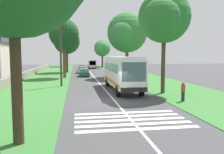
{
  "coord_description": "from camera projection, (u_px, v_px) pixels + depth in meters",
  "views": [
    {
      "loc": [
        -19.52,
        3.31,
        3.93
      ],
      "look_at": [
        4.81,
        -0.54,
        1.6
      ],
      "focal_mm": 37.33,
      "sensor_mm": 36.0,
      "label": 1
    }
  ],
  "objects": [
    {
      "name": "trailing_minibus_0",
      "position": [
        92.0,
        63.0,
        68.38
      ],
      "size": [
        6.0,
        2.14,
        2.53
      ],
      "color": "#BFB299",
      "rests_on": "ground"
    },
    {
      "name": "trailing_car_1",
      "position": [
        82.0,
        70.0,
        51.01
      ],
      "size": [
        4.3,
        1.78,
        1.43
      ],
      "color": "#B7A893",
      "rests_on": "ground"
    },
    {
      "name": "zebra_crossing",
      "position": [
        131.0,
        120.0,
        14.13
      ],
      "size": [
        4.05,
        6.8,
        0.01
      ],
      "color": "silver",
      "rests_on": "ground"
    },
    {
      "name": "centre_line",
      "position": [
        98.0,
        81.0,
        34.82
      ],
      "size": [
        110.0,
        0.16,
        0.01
      ],
      "primitive_type": "cube",
      "color": "silver",
      "rests_on": "ground"
    },
    {
      "name": "grass_verge_right",
      "position": [
        150.0,
        80.0,
        36.1
      ],
      "size": [
        120.0,
        8.0,
        0.04
      ],
      "primitive_type": "cube",
      "color": "#387533",
      "rests_on": "ground"
    },
    {
      "name": "roadside_tree_right_1",
      "position": [
        102.0,
        49.0,
        72.2
      ],
      "size": [
        5.4,
        4.47,
        8.08
      ],
      "color": "#4C3826",
      "rests_on": "grass_verge_right"
    },
    {
      "name": "ground",
      "position": [
        115.0,
        101.0,
        20.07
      ],
      "size": [
        160.0,
        160.0,
        0.0
      ],
      "primitive_type": "plane",
      "color": "#424244"
    },
    {
      "name": "coach_bus",
      "position": [
        122.0,
        71.0,
        25.89
      ],
      "size": [
        11.16,
        2.62,
        3.73
      ],
      "color": "white",
      "rests_on": "ground"
    },
    {
      "name": "utility_pole",
      "position": [
        61.0,
        54.0,
        28.78
      ],
      "size": [
        0.24,
        1.4,
        7.87
      ],
      "color": "#473828",
      "rests_on": "grass_verge_left"
    },
    {
      "name": "roadside_tree_right_2",
      "position": [
        162.0,
        19.0,
        23.17
      ],
      "size": [
        6.54,
        5.26,
        10.27
      ],
      "color": "#4C3826",
      "rests_on": "grass_verge_right"
    },
    {
      "name": "roadside_tree_left_1",
      "position": [
        63.0,
        35.0,
        39.42
      ],
      "size": [
        5.95,
        5.08,
        10.06
      ],
      "color": "brown",
      "rests_on": "grass_verge_left"
    },
    {
      "name": "roadside_tree_right_3",
      "position": [
        102.0,
        49.0,
        80.51
      ],
      "size": [
        7.17,
        5.68,
        9.11
      ],
      "color": "#3D2D1E",
      "rests_on": "grass_verge_right"
    },
    {
      "name": "roadside_tree_right_0",
      "position": [
        126.0,
        34.0,
        40.34
      ],
      "size": [
        8.22,
        6.92,
        11.22
      ],
      "color": "brown",
      "rests_on": "grass_verge_right"
    },
    {
      "name": "trailing_car_0",
      "position": [
        84.0,
        73.0,
        42.98
      ],
      "size": [
        4.3,
        1.78,
        1.43
      ],
      "color": "#145933",
      "rests_on": "ground"
    },
    {
      "name": "grass_verge_left",
      "position": [
        41.0,
        82.0,
        33.55
      ],
      "size": [
        120.0,
        8.0,
        0.04
      ],
      "primitive_type": "cube",
      "color": "#387533",
      "rests_on": "ground"
    },
    {
      "name": "pedestrian",
      "position": [
        183.0,
        91.0,
        19.56
      ],
      "size": [
        0.34,
        0.34,
        1.69
      ],
      "color": "#26262D",
      "rests_on": "grass_verge_right"
    },
    {
      "name": "roadside_wall",
      "position": [
        24.0,
        76.0,
        37.88
      ],
      "size": [
        70.0,
        0.4,
        1.13
      ],
      "primitive_type": "cube",
      "color": "gray",
      "rests_on": "grass_verge_left"
    },
    {
      "name": "roadside_tree_left_2",
      "position": [
        66.0,
        44.0,
        78.84
      ],
      "size": [
        7.34,
        5.93,
        10.82
      ],
      "color": "#3D2D1E",
      "rests_on": "grass_verge_left"
    },
    {
      "name": "roadside_tree_left_3",
      "position": [
        66.0,
        42.0,
        51.74
      ],
      "size": [
        7.1,
        5.82,
        9.93
      ],
      "color": "brown",
      "rests_on": "grass_verge_left"
    },
    {
      "name": "trailing_car_2",
      "position": [
        82.0,
        68.0,
        60.65
      ],
      "size": [
        4.3,
        1.78,
        1.43
      ],
      "color": "gold",
      "rests_on": "ground"
    }
  ]
}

